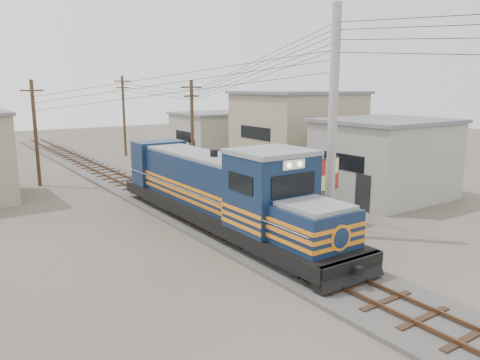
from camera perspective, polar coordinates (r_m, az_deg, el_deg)
ground at (r=19.81m, az=2.39°, el=-8.14°), size 120.00×120.00×0.00m
ballast at (r=28.11m, az=-9.87°, el=-2.19°), size 3.60×70.00×0.16m
track at (r=28.07m, az=-9.88°, el=-1.83°), size 1.15×70.00×0.12m
locomotive at (r=21.70m, az=-2.32°, el=-1.53°), size 3.00×16.36×4.05m
utility_pole_main at (r=20.65m, az=11.22°, el=6.69°), size 0.40×0.40×10.00m
wooden_pole_mid at (r=33.04m, az=-5.85°, el=6.29°), size 1.60×0.24×7.00m
wooden_pole_far at (r=45.90m, az=-13.97°, el=7.78°), size 1.60×0.24×7.50m
wooden_pole_left at (r=33.65m, az=-23.67°, el=5.48°), size 1.60×0.24×7.00m
power_lines at (r=25.91m, az=-9.32°, el=13.37°), size 9.65×19.00×3.30m
shophouse_front at (r=29.22m, az=17.19°, el=2.54°), size 7.35×6.30×4.70m
shophouse_mid at (r=36.03m, az=7.04°, el=5.78°), size 8.40×7.35×6.20m
shophouse_back at (r=43.32m, az=-3.30°, el=5.48°), size 6.30×6.30×4.20m
billboard at (r=22.22m, az=10.26°, el=0.35°), size 2.12×0.47×3.29m
market_umbrella at (r=27.31m, az=7.52°, el=1.66°), size 2.39×2.39×2.31m
vendor at (r=26.97m, az=5.40°, el=-0.96°), size 0.74×0.70×1.71m
plant_nursery at (r=25.78m, az=6.65°, el=-2.48°), size 3.39×3.07×1.07m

